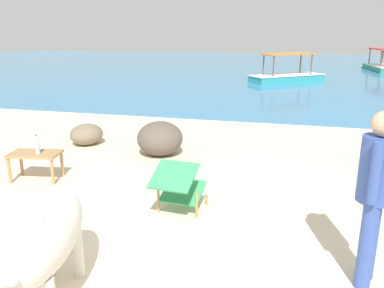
{
  "coord_description": "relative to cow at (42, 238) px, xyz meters",
  "views": [
    {
      "loc": [
        1.32,
        -2.8,
        2.29
      ],
      "look_at": [
        -0.17,
        3.0,
        0.55
      ],
      "focal_mm": 36.5,
      "sensor_mm": 36.0,
      "label": 1
    }
  ],
  "objects": [
    {
      "name": "bottle",
      "position": [
        -1.84,
        2.53,
        -0.09
      ],
      "size": [
        0.07,
        0.07,
        0.3
      ],
      "color": "#A3C6D1",
      "rests_on": "low_bench_table"
    },
    {
      "name": "shore_rock_large",
      "position": [
        -0.46,
        4.24,
        -0.33
      ],
      "size": [
        1.01,
        1.02,
        0.64
      ],
      "primitive_type": "ellipsoid",
      "rotation": [
        0.0,
        0.0,
        1.37
      ],
      "color": "brown",
      "rests_on": "sand_beach"
    },
    {
      "name": "water_surface",
      "position": [
        0.55,
        22.39,
        -0.69
      ],
      "size": [
        60.0,
        36.0,
        0.03
      ],
      "primitive_type": "cube",
      "color": "teal",
      "rests_on": "ground"
    },
    {
      "name": "cow",
      "position": [
        0.0,
        0.0,
        0.0
      ],
      "size": [
        0.84,
        1.76,
        0.98
      ],
      "rotation": [
        0.0,
        0.0,
        4.97
      ],
      "color": "beige",
      "rests_on": "sand_beach"
    },
    {
      "name": "low_bench_table",
      "position": [
        -1.92,
        2.55,
        -0.28
      ],
      "size": [
        0.82,
        0.56,
        0.44
      ],
      "rotation": [
        0.0,
        0.0,
        0.17
      ],
      "color": "#A37A4C",
      "rests_on": "sand_beach"
    },
    {
      "name": "deck_chair_far",
      "position": [
        0.57,
        1.97,
        -0.26
      ],
      "size": [
        0.6,
        0.81,
        0.68
      ],
      "rotation": [
        0.0,
        0.0,
        1.48
      ],
      "color": "#A37A4C",
      "rests_on": "sand_beach"
    },
    {
      "name": "boat_green",
      "position": [
        6.92,
        23.23,
        -0.4
      ],
      "size": [
        1.57,
        3.78,
        1.29
      ],
      "rotation": [
        0.0,
        0.0,
        4.83
      ],
      "color": "#338E66",
      "rests_on": "water_surface"
    },
    {
      "name": "shore_rock_small",
      "position": [
        -2.15,
        4.54,
        -0.43
      ],
      "size": [
        0.82,
        0.87,
        0.43
      ],
      "primitive_type": "ellipsoid",
      "rotation": [
        0.0,
        0.0,
        1.23
      ],
      "color": "#756651",
      "rests_on": "sand_beach"
    },
    {
      "name": "person_standing",
      "position": [
        2.63,
        1.02,
        0.3
      ],
      "size": [
        0.32,
        0.49,
        1.62
      ],
      "rotation": [
        0.0,
        0.0,
        2.83
      ],
      "color": "#334C99",
      "rests_on": "sand_beach"
    },
    {
      "name": "boat_teal",
      "position": [
        1.61,
        16.55,
        -0.4
      ],
      "size": [
        3.57,
        3.22,
        1.29
      ],
      "rotation": [
        0.0,
        0.0,
        0.69
      ],
      "color": "teal",
      "rests_on": "water_surface"
    }
  ]
}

